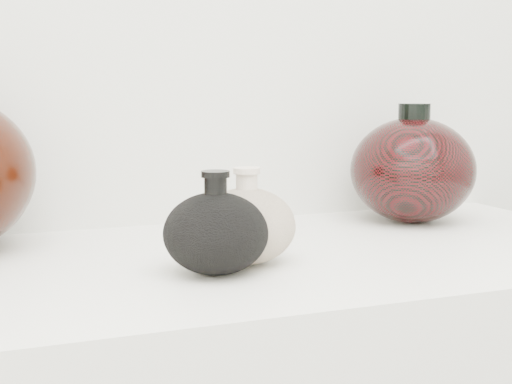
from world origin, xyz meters
name	(u,v)px	position (x,y,z in m)	size (l,w,h in m)	color
black_gourd_vase	(216,232)	(-0.02, 0.88, 0.95)	(0.16, 0.16, 0.12)	black
cream_gourd_vase	(247,225)	(0.03, 0.91, 0.95)	(0.13, 0.13, 0.12)	beige
right_round_pot	(412,170)	(0.37, 1.07, 0.99)	(0.22, 0.22, 0.19)	black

